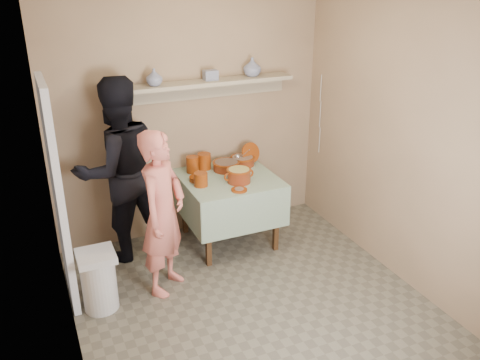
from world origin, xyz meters
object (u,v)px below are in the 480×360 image
person_cook (163,213)px  serving_table (228,187)px  cazuela_rice (239,174)px  trash_bin (99,281)px  person_helper (118,170)px

person_cook → serving_table: 1.05m
cazuela_rice → trash_bin: bearing=-162.7°
person_helper → serving_table: bearing=155.1°
cazuela_rice → trash_bin: 1.72m
person_cook → trash_bin: 0.80m
person_cook → serving_table: size_ratio=1.59×
serving_table → trash_bin: size_ratio=1.74×
person_cook → person_helper: person_helper is taller
serving_table → cazuela_rice: 0.27m
trash_bin → person_cook: bearing=7.2°
serving_table → cazuela_rice: cazuela_rice is taller
serving_table → cazuela_rice: (0.05, -0.17, 0.20)m
person_cook → person_helper: size_ratio=0.83×
person_helper → cazuela_rice: size_ratio=5.68×
person_cook → trash_bin: (-0.63, -0.08, -0.49)m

